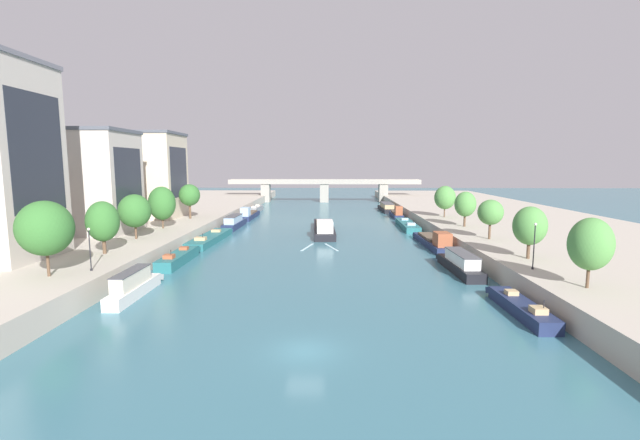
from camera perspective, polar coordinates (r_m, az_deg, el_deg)
ground_plane at (r=30.13m, az=-1.99°, el=-17.01°), size 400.00×400.00×0.00m
quay_left at (r=91.84m, az=-23.92°, el=-0.31°), size 36.00×170.00×2.24m
quay_right at (r=90.55m, az=24.50°, el=-0.44°), size 36.00×170.00×2.24m
barge_midriver at (r=78.38m, az=0.53°, el=-1.04°), size 4.36×21.77×3.07m
wake_behind_barge at (r=64.96m, az=-0.10°, el=-3.62°), size 5.60×5.99×0.03m
moored_boat_left_upstream at (r=44.59m, az=-23.48°, el=-7.97°), size 1.61×10.01×2.63m
moored_boat_left_end at (r=57.53m, az=-18.23°, el=-4.77°), size 2.22×11.47×2.39m
moored_boat_left_downstream at (r=71.77m, az=-14.34°, el=-2.36°), size 3.60×16.93×2.17m
moored_boat_left_midway at (r=86.33m, az=-11.31°, el=-0.32°), size 2.69×12.27×2.50m
moored_boat_left_gap_after at (r=100.72m, az=-9.39°, el=0.71°), size 2.62×14.47×2.95m
moored_boat_left_lone at (r=114.92m, az=-8.44°, el=1.46°), size 2.35×10.65×2.37m
moored_boat_right_far at (r=40.36m, az=25.06°, el=-10.42°), size 2.13×10.41×2.18m
moored_boat_right_end at (r=52.61m, az=18.09°, el=-5.51°), size 2.62×11.71×2.44m
moored_boat_right_midway at (r=67.44m, az=14.87°, el=-2.75°), size 3.14×15.69×2.88m
moored_boat_right_near at (r=86.40m, az=11.48°, el=-0.63°), size 2.98×15.98×2.21m
moored_boat_right_upstream at (r=102.20m, az=10.13°, el=0.79°), size 2.28×10.70×2.97m
moored_boat_right_second at (r=116.01m, az=8.82°, el=1.64°), size 3.29×14.44×2.25m
tree_left_by_lamp at (r=46.16m, az=-32.64°, el=-0.93°), size 4.77×4.77×6.96m
tree_left_second at (r=54.79m, az=-26.86°, el=-0.17°), size 3.63×3.63×6.06m
tree_left_end_of_row at (r=63.87m, az=-23.36°, el=1.12°), size 4.30×4.30×6.14m
tree_left_third at (r=72.84m, az=-20.23°, el=2.09°), size 4.22×4.22×6.69m
tree_left_past_mid at (r=84.34m, az=-16.92°, el=3.17°), size 3.86×3.86×6.48m
tree_right_end_of_row at (r=41.72m, az=32.23°, el=-2.72°), size 3.43×3.43×5.89m
tree_right_nearest at (r=51.61m, az=26.06°, el=-0.70°), size 3.52×3.52×5.71m
tree_right_distant at (r=63.00m, az=21.67°, el=0.94°), size 3.40×3.40×5.43m
tree_right_past_mid at (r=74.39m, az=18.71°, el=2.00°), size 3.44×3.44×5.75m
tree_right_third at (r=86.61m, az=16.24°, el=2.87°), size 4.05×4.05×6.05m
lamppost_left_bank at (r=46.82m, az=-28.22°, el=-3.19°), size 0.28×0.28×4.19m
lamppost_right_bank at (r=46.68m, az=26.53°, el=-2.86°), size 0.28×0.28×4.59m
building_left_far_end at (r=73.21m, az=-28.65°, el=4.53°), size 13.49×10.70×15.31m
building_left_middle at (r=89.91m, az=-22.74°, el=5.53°), size 15.50×11.37×16.24m
bridge_far at (r=142.12m, az=0.57°, el=4.32°), size 62.81×4.40×7.46m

